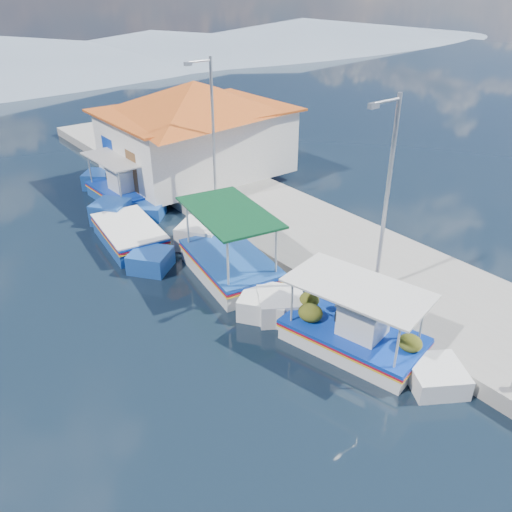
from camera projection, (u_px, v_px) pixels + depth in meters
ground at (309, 403)px, 12.52m from camera, size 160.00×160.00×0.00m
quay at (317, 240)px, 19.75m from camera, size 5.00×44.00×0.50m
bollards at (288, 254)px, 17.91m from camera, size 0.20×17.20×0.30m
main_caique at (351, 334)px, 14.25m from camera, size 2.97×6.55×2.22m
caique_green_canopy at (228, 265)px, 17.72m from camera, size 2.92×7.19×2.72m
caique_blue_hull at (129, 236)px, 19.94m from camera, size 2.42×6.50×1.16m
caique_far at (122, 192)px, 23.69m from camera, size 2.12×6.61×2.32m
harbor_building at (196, 126)px, 24.99m from camera, size 10.49×10.49×4.40m
lamp_post_near at (386, 190)px, 14.50m from camera, size 1.21×0.14×6.00m
lamp_post_far at (211, 126)px, 20.78m from camera, size 1.21×0.14×6.00m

